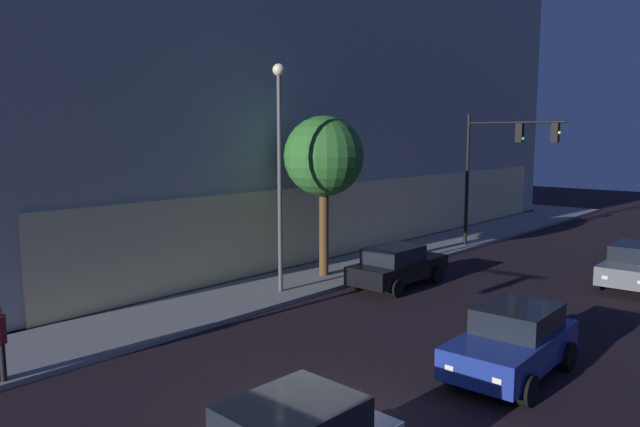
{
  "coord_description": "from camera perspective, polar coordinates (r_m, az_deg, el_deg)",
  "views": [
    {
      "loc": [
        -8.62,
        -7.64,
        5.78
      ],
      "look_at": [
        5.44,
        4.75,
        3.34
      ],
      "focal_mm": 33.52,
      "sensor_mm": 36.0,
      "label": 1
    }
  ],
  "objects": [
    {
      "name": "ground_plane",
      "position": [
        12.89,
        -0.17,
        -19.22
      ],
      "size": [
        120.0,
        120.0,
        0.0
      ],
      "primitive_type": "plane",
      "color": "black"
    },
    {
      "name": "street_lamp_sidewalk",
      "position": [
        21.34,
        -3.89,
        5.96
      ],
      "size": [
        0.44,
        0.44,
        8.14
      ],
      "color": "#505050",
      "rests_on": "sidewalk_corner"
    },
    {
      "name": "car_black",
      "position": [
        23.25,
        7.4,
        -4.97
      ],
      "size": [
        4.63,
        1.99,
        1.6
      ],
      "color": "black",
      "rests_on": "ground"
    },
    {
      "name": "traffic_light_far_corner",
      "position": [
        30.91,
        16.91,
        5.48
      ],
      "size": [
        0.43,
        4.9,
        6.73
      ],
      "color": "black",
      "rests_on": "sidewalk_corner"
    },
    {
      "name": "modern_building",
      "position": [
        41.39,
        -11.7,
        12.77
      ],
      "size": [
        40.12,
        30.62,
        19.65
      ],
      "color": "#4C4C51",
      "rests_on": "ground"
    },
    {
      "name": "sidewalk_tree",
      "position": [
        23.86,
        0.38,
        5.39
      ],
      "size": [
        3.21,
        3.21,
        6.44
      ],
      "color": "brown",
      "rests_on": "sidewalk_corner"
    },
    {
      "name": "car_grey",
      "position": [
        25.98,
        28.01,
        -4.42
      ],
      "size": [
        4.18,
        2.27,
        1.63
      ],
      "color": "slate",
      "rests_on": "ground"
    },
    {
      "name": "car_blue",
      "position": [
        15.45,
        17.94,
        -11.52
      ],
      "size": [
        4.27,
        2.15,
        1.68
      ],
      "color": "navy",
      "rests_on": "ground"
    }
  ]
}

